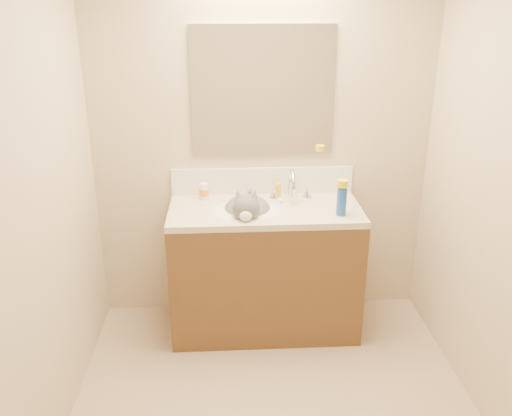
{
  "coord_description": "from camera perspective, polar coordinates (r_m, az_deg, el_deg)",
  "views": [
    {
      "loc": [
        -0.24,
        -2.16,
        2.1
      ],
      "look_at": [
        -0.06,
        0.92,
        0.88
      ],
      "focal_mm": 38.0,
      "sensor_mm": 36.0,
      "label": 1
    }
  ],
  "objects": [
    {
      "name": "faucet",
      "position": [
        3.5,
        3.75,
        2.21
      ],
      "size": [
        0.28,
        0.2,
        0.21
      ],
      "color": "silver",
      "rests_on": "counter_slab"
    },
    {
      "name": "mirror",
      "position": [
        3.45,
        0.71,
        12.2
      ],
      "size": [
        0.9,
        0.02,
        0.8
      ],
      "primitive_type": "cube",
      "color": "white",
      "rests_on": "room_shell"
    },
    {
      "name": "pill_label",
      "position": [
        3.53,
        -5.49,
        1.68
      ],
      "size": [
        0.07,
        0.07,
        0.04
      ],
      "primitive_type": "cylinder",
      "rotation": [
        0.0,
        0.0,
        0.16
      ],
      "color": "orange",
      "rests_on": "pill_bottle"
    },
    {
      "name": "spray_cap",
      "position": [
        3.25,
        9.11,
        2.59
      ],
      "size": [
        0.09,
        0.09,
        0.04
      ],
      "primitive_type": "cylinder",
      "rotation": [
        0.0,
        0.0,
        -0.35
      ],
      "color": "yellow",
      "rests_on": "spray_can"
    },
    {
      "name": "counter_slab",
      "position": [
        3.39,
        0.96,
        -0.3
      ],
      "size": [
        1.2,
        0.55,
        0.04
      ],
      "primitive_type": "cube",
      "color": "beige",
      "rests_on": "vanity_cabinet"
    },
    {
      "name": "basin",
      "position": [
        3.37,
        -1.04,
        -1.32
      ],
      "size": [
        0.45,
        0.36,
        0.14
      ],
      "primitive_type": "ellipsoid",
      "color": "white",
      "rests_on": "vanity_cabinet"
    },
    {
      "name": "room_shell",
      "position": [
        2.26,
        2.9,
        5.76
      ],
      "size": [
        2.24,
        2.54,
        2.52
      ],
      "color": "tan",
      "rests_on": "ground"
    },
    {
      "name": "backsplash",
      "position": [
        3.6,
        0.67,
        2.89
      ],
      "size": [
        1.2,
        0.02,
        0.18
      ],
      "primitive_type": "cube",
      "color": "silver",
      "rests_on": "counter_slab"
    },
    {
      "name": "pill_bottle",
      "position": [
        3.53,
        -5.5,
        1.78
      ],
      "size": [
        0.07,
        0.07,
        0.1
      ],
      "primitive_type": "cylinder",
      "rotation": [
        0.0,
        0.0,
        0.16
      ],
      "color": "white",
      "rests_on": "counter_slab"
    },
    {
      "name": "cat",
      "position": [
        3.37,
        -0.9,
        -0.51
      ],
      "size": [
        0.35,
        0.45,
        0.33
      ],
      "rotation": [
        0.0,
        0.0,
        -0.08
      ],
      "color": "#525052",
      "rests_on": "basin"
    },
    {
      "name": "vanity_cabinet",
      "position": [
        3.57,
        0.92,
        -6.72
      ],
      "size": [
        1.2,
        0.55,
        0.82
      ],
      "primitive_type": "cube",
      "color": "#52371C",
      "rests_on": "ground"
    },
    {
      "name": "amber_bottle",
      "position": [
        3.56,
        2.32,
        1.9
      ],
      "size": [
        0.04,
        0.04,
        0.09
      ],
      "primitive_type": "cylinder",
      "rotation": [
        0.0,
        0.0,
        0.22
      ],
      "color": "gold",
      "rests_on": "counter_slab"
    },
    {
      "name": "toothbrush_head",
      "position": [
        3.45,
        2.82,
        0.59
      ],
      "size": [
        0.02,
        0.03,
        0.01
      ],
      "primitive_type": "cube",
      "rotation": [
        0.0,
        0.0,
        0.21
      ],
      "color": "#6CA2E5",
      "rests_on": "counter_slab"
    },
    {
      "name": "silver_jar",
      "position": [
        3.55,
        -0.63,
        1.55
      ],
      "size": [
        0.06,
        0.06,
        0.06
      ],
      "primitive_type": "cylinder",
      "rotation": [
        0.0,
        0.0,
        0.34
      ],
      "color": "#B7B7BC",
      "rests_on": "counter_slab"
    },
    {
      "name": "spray_can",
      "position": [
        3.29,
        8.99,
        0.63
      ],
      "size": [
        0.08,
        0.08,
        0.16
      ],
      "primitive_type": "cylinder",
      "rotation": [
        0.0,
        0.0,
        -0.35
      ],
      "color": "#184BAB",
      "rests_on": "counter_slab"
    },
    {
      "name": "toothbrush",
      "position": [
        3.45,
        2.82,
        0.55
      ],
      "size": [
        0.04,
        0.13,
        0.01
      ],
      "primitive_type": "cube",
      "rotation": [
        0.0,
        0.0,
        0.21
      ],
      "color": "white",
      "rests_on": "counter_slab"
    }
  ]
}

